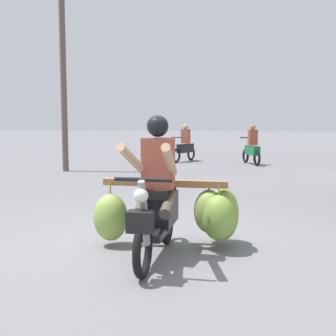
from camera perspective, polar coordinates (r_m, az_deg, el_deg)
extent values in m
plane|color=slate|center=(5.38, -4.19, -10.14)|extent=(120.00, 120.00, 0.00)
torus|color=black|center=(4.23, -3.34, -10.74)|extent=(0.12, 0.56, 0.56)
torus|color=black|center=(5.36, -0.14, -7.07)|extent=(0.12, 0.56, 0.56)
cube|color=black|center=(4.69, -1.82, -8.53)|extent=(0.28, 0.57, 0.08)
cube|color=black|center=(5.03, -0.81, -5.41)|extent=(0.32, 0.66, 0.36)
cube|color=black|center=(4.91, -1.00, -3.08)|extent=(0.30, 0.62, 0.10)
cylinder|color=gray|center=(4.20, -3.17, -6.07)|extent=(0.09, 0.29, 0.69)
cylinder|color=black|center=(4.10, -3.34, -1.54)|extent=(0.56, 0.08, 0.04)
sphere|color=silver|center=(4.05, -3.60, -3.65)|extent=(0.14, 0.14, 0.14)
cube|color=black|center=(4.06, -3.72, -7.09)|extent=(0.25, 0.18, 0.20)
cube|color=black|center=(4.15, -3.37, -6.78)|extent=(0.12, 0.29, 0.04)
cube|color=olive|center=(5.12, -0.47, -2.00)|extent=(1.50, 0.20, 0.08)
cube|color=olive|center=(5.30, -0.08, -2.05)|extent=(1.35, 0.17, 0.06)
ellipsoid|color=olive|center=(5.02, 6.68, -6.56)|extent=(0.48, 0.45, 0.53)
cylinder|color=#998459|center=(4.97, 6.73, -3.06)|extent=(0.02, 0.02, 0.15)
ellipsoid|color=#84A746|center=(5.29, -7.60, -6.47)|extent=(0.44, 0.40, 0.57)
cylinder|color=#998459|center=(5.23, -7.65, -2.77)|extent=(0.02, 0.02, 0.18)
ellipsoid|color=#7DA140|center=(5.38, 6.76, -5.97)|extent=(0.50, 0.47, 0.57)
cylinder|color=#998459|center=(5.32, 6.81, -2.46)|extent=(0.02, 0.02, 0.15)
ellipsoid|color=#88AB4B|center=(5.12, 5.43, -5.73)|extent=(0.39, 0.35, 0.51)
cylinder|color=#998459|center=(5.07, 5.46, -2.62)|extent=(0.02, 0.02, 0.11)
ellipsoid|color=#7DA03F|center=(5.20, 7.39, -6.06)|extent=(0.36, 0.33, 0.62)
cylinder|color=#998459|center=(5.14, 7.44, -2.46)|extent=(0.02, 0.02, 0.10)
cube|color=#994738|center=(4.75, -1.31, 0.63)|extent=(0.35, 0.24, 0.56)
sphere|color=black|center=(4.71, -1.37, 5.57)|extent=(0.24, 0.24, 0.24)
cylinder|color=tan|center=(4.37, 0.23, 1.00)|extent=(0.10, 0.72, 0.39)
cylinder|color=tan|center=(4.46, -4.69, 1.08)|extent=(0.19, 0.72, 0.39)
cylinder|color=#4C4238|center=(4.67, 0.07, -4.81)|extent=(0.16, 0.45, 0.27)
cylinder|color=#4C4238|center=(4.73, -3.27, -4.68)|extent=(0.16, 0.45, 0.27)
torus|color=black|center=(15.87, 10.22, 1.61)|extent=(0.23, 0.52, 0.52)
torus|color=black|center=(14.85, 11.68, 1.27)|extent=(0.23, 0.52, 0.52)
cube|color=#196638|center=(15.25, 11.08, 2.31)|extent=(0.50, 0.93, 0.32)
cylinder|color=black|center=(15.79, 10.33, 3.99)|extent=(0.49, 0.18, 0.04)
cube|color=#994738|center=(15.20, 11.14, 4.00)|extent=(0.35, 0.28, 0.52)
sphere|color=#9E7051|center=(15.21, 11.14, 5.32)|extent=(0.20, 0.20, 0.20)
torus|color=black|center=(15.63, 1.11, 1.64)|extent=(0.29, 0.50, 0.52)
torus|color=black|center=(16.57, 3.08, 1.90)|extent=(0.29, 0.50, 0.52)
cube|color=black|center=(16.17, 2.31, 2.64)|extent=(0.60, 0.92, 0.32)
cylinder|color=black|center=(15.63, 1.21, 4.06)|extent=(0.47, 0.24, 0.04)
cube|color=#994738|center=(16.16, 2.35, 4.24)|extent=(0.36, 0.31, 0.52)
sphere|color=tan|center=(16.14, 2.32, 5.48)|extent=(0.20, 0.20, 0.20)
cylinder|color=brown|center=(13.41, -13.68, 11.85)|extent=(0.18, 0.18, 5.73)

